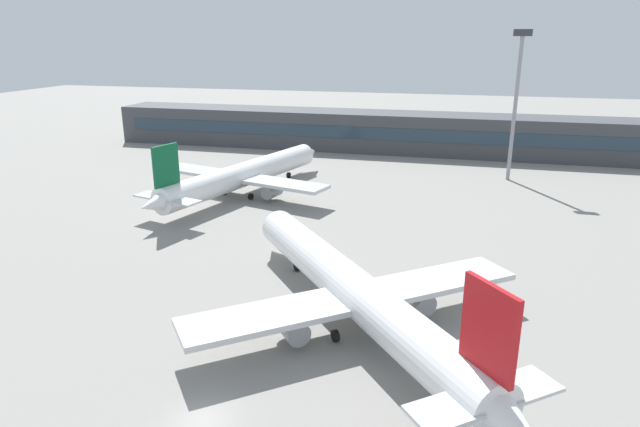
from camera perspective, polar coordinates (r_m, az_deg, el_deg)
name	(u,v)px	position (r m, az deg, el deg)	size (l,w,h in m)	color
ground_plane	(332,235)	(76.77, 1.27, -2.23)	(400.00, 400.00, 0.00)	gray
terminal_building	(392,132)	(134.01, 7.41, 8.27)	(136.57, 12.13, 9.00)	#3F4247
airplane_near	(351,288)	(52.87, 3.19, -7.66)	(33.49, 38.78, 11.71)	white
airplane_mid	(246,174)	(96.79, -7.62, 4.02)	(32.54, 45.77, 11.54)	white
floodlight_tower_west	(516,96)	(109.87, 19.43, 11.27)	(3.20, 0.80, 27.32)	gray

